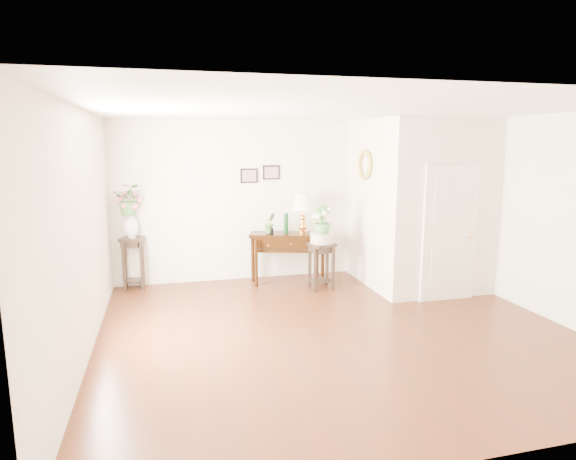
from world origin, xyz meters
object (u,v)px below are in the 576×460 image
object	(u,v)px
plant_stand_a	(133,263)
plant_stand_b	(321,266)
console_table	(288,258)
table_lamp	(303,213)

from	to	relation	value
plant_stand_a	plant_stand_b	size ratio (longest dim) A/B	1.12
console_table	plant_stand_b	distance (m)	0.70
console_table	table_lamp	size ratio (longest dim) A/B	1.85
plant_stand_b	table_lamp	bearing A→B (deg)	107.57
plant_stand_a	plant_stand_b	world-z (taller)	plant_stand_a
console_table	table_lamp	world-z (taller)	table_lamp
table_lamp	console_table	bearing A→B (deg)	180.00
console_table	plant_stand_a	xyz separation A→B (m)	(-2.60, 0.23, 0.00)
console_table	plant_stand_a	world-z (taller)	plant_stand_a
console_table	plant_stand_b	world-z (taller)	console_table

